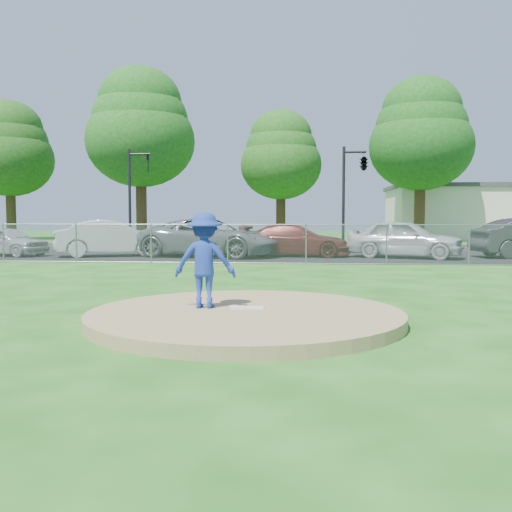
# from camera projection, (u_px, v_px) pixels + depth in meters

# --- Properties ---
(ground) EXTENTS (120.00, 120.00, 0.00)m
(ground) POSITION_uv_depth(u_px,v_px,m) (277.00, 269.00, 19.71)
(ground) COLOR #195512
(ground) RESTS_ON ground
(pitchers_mound) EXTENTS (5.40, 5.40, 0.20)m
(pitchers_mound) POSITION_uv_depth(u_px,v_px,m) (245.00, 316.00, 9.77)
(pitchers_mound) COLOR #947D51
(pitchers_mound) RESTS_ON ground
(pitching_rubber) EXTENTS (0.60, 0.15, 0.04)m
(pitching_rubber) POSITION_uv_depth(u_px,v_px,m) (247.00, 308.00, 9.96)
(pitching_rubber) COLOR white
(pitching_rubber) RESTS_ON pitchers_mound
(chain_link_fence) EXTENTS (40.00, 0.06, 1.50)m
(chain_link_fence) POSITION_uv_depth(u_px,v_px,m) (280.00, 244.00, 21.65)
(chain_link_fence) COLOR gray
(chain_link_fence) RESTS_ON ground
(parking_lot) EXTENTS (50.00, 8.00, 0.01)m
(parking_lot) POSITION_uv_depth(u_px,v_px,m) (284.00, 256.00, 26.17)
(parking_lot) COLOR black
(parking_lot) RESTS_ON ground
(street) EXTENTS (60.00, 7.00, 0.01)m
(street) POSITION_uv_depth(u_px,v_px,m) (290.00, 247.00, 33.62)
(street) COLOR black
(street) RESTS_ON ground
(commercial_building) EXTENTS (16.40, 9.40, 4.30)m
(commercial_building) POSITION_uv_depth(u_px,v_px,m) (494.00, 212.00, 45.94)
(commercial_building) COLOR beige
(commercial_building) RESTS_ON ground
(tree_far_left) EXTENTS (6.72, 6.72, 10.74)m
(tree_far_left) POSITION_uv_depth(u_px,v_px,m) (9.00, 148.00, 44.05)
(tree_far_left) COLOR #372614
(tree_far_left) RESTS_ON ground
(tree_left) EXTENTS (7.84, 7.84, 12.53)m
(tree_left) POSITION_uv_depth(u_px,v_px,m) (140.00, 127.00, 40.99)
(tree_left) COLOR #3A2315
(tree_left) RESTS_ON ground
(tree_center) EXTENTS (6.16, 6.16, 9.84)m
(tree_center) POSITION_uv_depth(u_px,v_px,m) (281.00, 155.00, 43.19)
(tree_center) COLOR #392114
(tree_center) RESTS_ON ground
(tree_right) EXTENTS (7.28, 7.28, 11.63)m
(tree_right) POSITION_uv_depth(u_px,v_px,m) (421.00, 133.00, 40.22)
(tree_right) COLOR #3D2716
(tree_right) RESTS_ON ground
(traffic_signal_left) EXTENTS (1.28, 0.20, 5.60)m
(traffic_signal_left) POSITION_uv_depth(u_px,v_px,m) (134.00, 189.00, 32.19)
(traffic_signal_left) COLOR black
(traffic_signal_left) RESTS_ON ground
(traffic_signal_center) EXTENTS (1.42, 2.48, 5.60)m
(traffic_signal_center) POSITION_uv_depth(u_px,v_px,m) (362.00, 165.00, 30.95)
(traffic_signal_center) COLOR black
(traffic_signal_center) RESTS_ON ground
(pitcher) EXTENTS (1.09, 0.62, 1.68)m
(pitcher) POSITION_uv_depth(u_px,v_px,m) (205.00, 260.00, 10.05)
(pitcher) COLOR #1B3797
(pitcher) RESTS_ON pitchers_mound
(traffic_cone) EXTENTS (0.33, 0.33, 0.63)m
(traffic_cone) POSITION_uv_depth(u_px,v_px,m) (157.00, 250.00, 25.31)
(traffic_cone) COLOR #ED5C0C
(traffic_cone) RESTS_ON parking_lot
(parked_car_silver) EXTENTS (4.25, 2.66, 1.35)m
(parked_car_silver) POSITION_uv_depth(u_px,v_px,m) (7.00, 241.00, 26.00)
(parked_car_silver) COLOR #B2B2B7
(parked_car_silver) RESTS_ON parking_lot
(parked_car_white) EXTENTS (5.28, 3.44, 1.64)m
(parked_car_white) POSITION_uv_depth(u_px,v_px,m) (112.00, 238.00, 25.76)
(parked_car_white) COLOR silver
(parked_car_white) RESTS_ON parking_lot
(parked_car_gray) EXTENTS (6.63, 4.14, 1.71)m
(parked_car_gray) POSITION_uv_depth(u_px,v_px,m) (209.00, 238.00, 25.38)
(parked_car_gray) COLOR slate
(parked_car_gray) RESTS_ON parking_lot
(parked_car_darkred) EXTENTS (5.08, 2.46, 1.42)m
(parked_car_darkred) POSITION_uv_depth(u_px,v_px,m) (295.00, 241.00, 25.69)
(parked_car_darkred) COLOR #5B1916
(parked_car_darkred) RESTS_ON parking_lot
(parked_car_pearl) EXTENTS (5.27, 3.49, 1.67)m
(parked_car_pearl) POSITION_uv_depth(u_px,v_px,m) (405.00, 239.00, 24.72)
(parked_car_pearl) COLOR silver
(parked_car_pearl) RESTS_ON parking_lot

